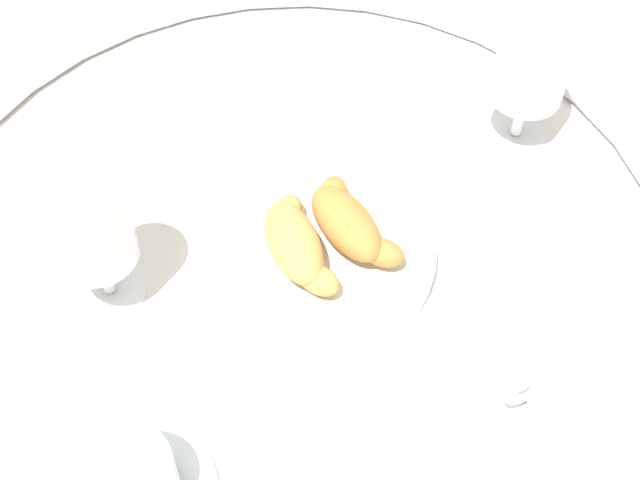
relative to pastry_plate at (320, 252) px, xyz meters
The scene contains 9 objects.
ground_plane 0.03m from the pastry_plate, 144.53° to the right, with size 2.20×2.20×0.00m, color silver.
table_chrome_rim 0.03m from the pastry_plate, 144.53° to the right, with size 0.78×0.78×0.02m, color silver.
pastry_plate is the anchor object (origin of this frame).
croissant_large 0.04m from the pastry_plate, 84.81° to the right, with size 0.14×0.06×0.04m.
croissant_small 0.04m from the pastry_plate, 95.27° to the left, with size 0.13×0.08×0.04m.
coffee_cup_far 0.26m from the pastry_plate, 35.09° to the left, with size 0.14×0.14×0.06m.
juice_glass_left 0.22m from the pastry_plate, 99.62° to the right, with size 0.08×0.08×0.14m.
juice_glass_right 0.29m from the pastry_plate, 107.46° to the left, with size 0.08×0.08×0.14m.
folded_napkin 0.20m from the pastry_plate, 68.50° to the left, with size 0.11×0.11×0.01m, color silver.
Camera 1 is at (0.51, -0.16, 0.70)m, focal length 49.76 mm.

